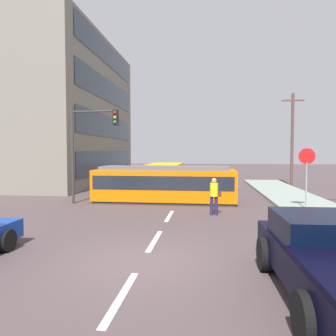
{
  "coord_description": "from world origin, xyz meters",
  "views": [
    {
      "loc": [
        1.67,
        -7.99,
        2.84
      ],
      "look_at": [
        -0.32,
        8.11,
        2.03
      ],
      "focal_mm": 34.32,
      "sensor_mm": 36.0,
      "label": 1
    }
  ],
  "objects_px": {
    "streetcar_tram": "(165,184)",
    "utility_pole_mid": "(292,138)",
    "city_bus": "(165,174)",
    "traffic_light_mast": "(90,137)",
    "pedestrian_crossing": "(214,194)",
    "pickup_truck_parked": "(335,259)",
    "stop_sign": "(307,166)"
  },
  "relations": [
    {
      "from": "streetcar_tram",
      "to": "traffic_light_mast",
      "type": "distance_m",
      "value": 4.85
    },
    {
      "from": "city_bus",
      "to": "traffic_light_mast",
      "type": "bearing_deg",
      "value": -108.02
    },
    {
      "from": "stop_sign",
      "to": "utility_pole_mid",
      "type": "bearing_deg",
      "value": 79.04
    },
    {
      "from": "stop_sign",
      "to": "traffic_light_mast",
      "type": "xyz_separation_m",
      "value": [
        -11.02,
        0.97,
        1.45
      ]
    },
    {
      "from": "city_bus",
      "to": "pickup_truck_parked",
      "type": "bearing_deg",
      "value": -73.37
    },
    {
      "from": "city_bus",
      "to": "traffic_light_mast",
      "type": "height_order",
      "value": "traffic_light_mast"
    },
    {
      "from": "traffic_light_mast",
      "to": "utility_pole_mid",
      "type": "relative_size",
      "value": 0.68
    },
    {
      "from": "stop_sign",
      "to": "utility_pole_mid",
      "type": "relative_size",
      "value": 0.37
    },
    {
      "from": "traffic_light_mast",
      "to": "utility_pole_mid",
      "type": "distance_m",
      "value": 17.3
    },
    {
      "from": "stop_sign",
      "to": "pickup_truck_parked",
      "type": "bearing_deg",
      "value": -103.29
    },
    {
      "from": "streetcar_tram",
      "to": "utility_pole_mid",
      "type": "height_order",
      "value": "utility_pole_mid"
    },
    {
      "from": "streetcar_tram",
      "to": "pedestrian_crossing",
      "type": "height_order",
      "value": "streetcar_tram"
    },
    {
      "from": "city_bus",
      "to": "streetcar_tram",
      "type": "bearing_deg",
      "value": -82.73
    },
    {
      "from": "stop_sign",
      "to": "utility_pole_mid",
      "type": "distance_m",
      "value": 12.34
    },
    {
      "from": "traffic_light_mast",
      "to": "utility_pole_mid",
      "type": "height_order",
      "value": "utility_pole_mid"
    },
    {
      "from": "pedestrian_crossing",
      "to": "pickup_truck_parked",
      "type": "distance_m",
      "value": 8.41
    },
    {
      "from": "city_bus",
      "to": "pedestrian_crossing",
      "type": "relative_size",
      "value": 3.36
    },
    {
      "from": "pickup_truck_parked",
      "to": "utility_pole_mid",
      "type": "xyz_separation_m",
      "value": [
        4.57,
        21.49,
        3.23
      ]
    },
    {
      "from": "city_bus",
      "to": "stop_sign",
      "type": "relative_size",
      "value": 1.95
    },
    {
      "from": "pedestrian_crossing",
      "to": "stop_sign",
      "type": "xyz_separation_m",
      "value": [
        4.36,
        1.37,
        1.25
      ]
    },
    {
      "from": "streetcar_tram",
      "to": "stop_sign",
      "type": "xyz_separation_m",
      "value": [
        7.06,
        -2.07,
        1.14
      ]
    },
    {
      "from": "pedestrian_crossing",
      "to": "traffic_light_mast",
      "type": "distance_m",
      "value": 7.55
    },
    {
      "from": "city_bus",
      "to": "utility_pole_mid",
      "type": "xyz_separation_m",
      "value": [
        10.4,
        1.97,
        2.95
      ]
    },
    {
      "from": "streetcar_tram",
      "to": "utility_pole_mid",
      "type": "distance_m",
      "value": 13.97
    },
    {
      "from": "traffic_light_mast",
      "to": "city_bus",
      "type": "bearing_deg",
      "value": 71.98
    },
    {
      "from": "stop_sign",
      "to": "utility_pole_mid",
      "type": "xyz_separation_m",
      "value": [
        2.32,
        11.98,
        1.84
      ]
    },
    {
      "from": "pedestrian_crossing",
      "to": "traffic_light_mast",
      "type": "relative_size",
      "value": 0.32
    },
    {
      "from": "pedestrian_crossing",
      "to": "utility_pole_mid",
      "type": "bearing_deg",
      "value": 63.4
    },
    {
      "from": "streetcar_tram",
      "to": "pedestrian_crossing",
      "type": "bearing_deg",
      "value": -51.86
    },
    {
      "from": "utility_pole_mid",
      "to": "city_bus",
      "type": "bearing_deg",
      "value": -169.28
    },
    {
      "from": "city_bus",
      "to": "utility_pole_mid",
      "type": "bearing_deg",
      "value": 10.72
    },
    {
      "from": "city_bus",
      "to": "pickup_truck_parked",
      "type": "relative_size",
      "value": 1.11
    }
  ]
}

